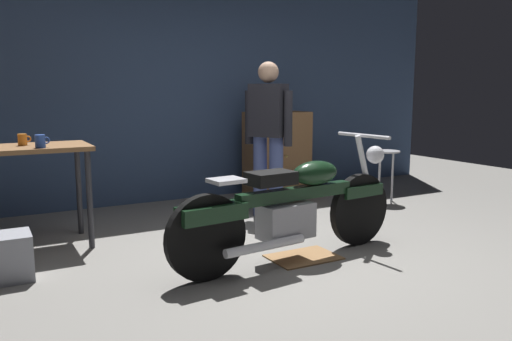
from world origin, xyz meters
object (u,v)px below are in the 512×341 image
object	(u,v)px
motorcycle	(293,206)
wooden_dresser	(277,154)
mug_orange_travel	(23,140)
mug_blue_enamel	(41,141)
person_standing	(268,132)
shop_stool	(386,162)

from	to	relation	value
motorcycle	wooden_dresser	world-z (taller)	wooden_dresser
wooden_dresser	mug_orange_travel	xyz separation A→B (m)	(-3.05, -0.81, 0.40)
wooden_dresser	mug_blue_enamel	distance (m)	3.15
motorcycle	mug_blue_enamel	size ratio (longest dim) A/B	18.53
wooden_dresser	mug_orange_travel	bearing A→B (deg)	-165.16
person_standing	wooden_dresser	size ratio (longest dim) A/B	1.52
shop_stool	mug_blue_enamel	distance (m)	3.97
mug_orange_travel	mug_blue_enamel	size ratio (longest dim) A/B	0.92
person_standing	mug_blue_enamel	xyz separation A→B (m)	(-2.28, -0.18, 0.03)
person_standing	shop_stool	xyz separation A→B (m)	(1.66, -0.05, -0.43)
shop_stool	wooden_dresser	bearing A→B (deg)	136.90
motorcycle	mug_blue_enamel	xyz separation A→B (m)	(-1.73, 1.17, 0.50)
motorcycle	person_standing	world-z (taller)	person_standing
motorcycle	mug_blue_enamel	bearing A→B (deg)	140.24
shop_stool	mug_blue_enamel	world-z (taller)	mug_blue_enamel
shop_stool	mug_blue_enamel	size ratio (longest dim) A/B	5.42
person_standing	shop_stool	distance (m)	1.71
motorcycle	shop_stool	world-z (taller)	motorcycle
shop_stool	mug_blue_enamel	bearing A→B (deg)	-178.07
mug_orange_travel	mug_blue_enamel	xyz separation A→B (m)	(0.11, -0.27, 0.00)
person_standing	wooden_dresser	world-z (taller)	person_standing
motorcycle	shop_stool	size ratio (longest dim) A/B	3.42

